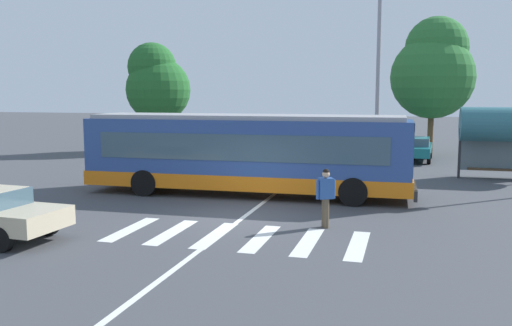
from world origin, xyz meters
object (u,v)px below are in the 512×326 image
at_px(parked_car_teal, 415,147).
at_px(bus_stop_shelter, 504,126).
at_px(city_transit_bus, 246,154).
at_px(background_tree_right, 434,69).
at_px(pedestrian_crossing_street, 326,195).
at_px(parked_car_champagne, 276,145).
at_px(parked_car_blue, 365,146).
at_px(twin_arm_street_lamp, 379,50).
at_px(parked_car_black, 321,145).
at_px(background_tree_left, 157,83).

distance_m(parked_car_teal, bus_stop_shelter, 7.50).
bearing_deg(city_transit_bus, background_tree_right, 66.19).
distance_m(pedestrian_crossing_street, parked_car_champagne, 17.77).
bearing_deg(city_transit_bus, bus_stop_shelter, 33.42).
bearing_deg(parked_car_blue, pedestrian_crossing_street, -89.48).
relative_size(parked_car_blue, twin_arm_street_lamp, 0.46).
xyz_separation_m(pedestrian_crossing_street, parked_car_champagne, (-5.45, 16.91, -0.20)).
bearing_deg(city_transit_bus, parked_car_blue, 74.71).
bearing_deg(parked_car_blue, parked_car_black, -177.02).
relative_size(parked_car_champagne, background_tree_right, 0.53).
distance_m(bus_stop_shelter, background_tree_left, 21.76).
xyz_separation_m(parked_car_black, background_tree_left, (-11.25, 1.25, 3.77)).
bearing_deg(parked_car_black, parked_car_teal, 1.96).
xyz_separation_m(pedestrian_crossing_street, background_tree_left, (-14.00, 18.36, 3.56)).
relative_size(parked_car_teal, bus_stop_shelter, 1.22).
bearing_deg(parked_car_champagne, bus_stop_shelter, -26.58).
relative_size(parked_car_black, parked_car_blue, 1.01).
relative_size(parked_car_champagne, parked_car_teal, 0.98).
bearing_deg(background_tree_right, background_tree_left, -171.49).
relative_size(bus_stop_shelter, background_tree_right, 0.44).
bearing_deg(bus_stop_shelter, city_transit_bus, -146.58).
distance_m(parked_car_black, background_tree_right, 8.81).
distance_m(pedestrian_crossing_street, parked_car_teal, 17.50).
bearing_deg(parked_car_black, twin_arm_street_lamp, -52.60).
relative_size(city_transit_bus, background_tree_left, 1.73).
bearing_deg(pedestrian_crossing_street, bus_stop_shelter, 59.96).
relative_size(city_transit_bus, twin_arm_street_lamp, 1.26).
relative_size(parked_car_teal, twin_arm_street_lamp, 0.47).
xyz_separation_m(bus_stop_shelter, twin_arm_street_lamp, (-5.65, 1.58, 3.55)).
distance_m(twin_arm_street_lamp, background_tree_left, 15.88).
xyz_separation_m(pedestrian_crossing_street, parked_car_blue, (-0.16, 17.25, -0.20)).
bearing_deg(parked_car_blue, background_tree_right, 44.55).
xyz_separation_m(parked_car_blue, bus_stop_shelter, (6.52, -6.24, 1.65)).
distance_m(city_transit_bus, background_tree_left, 17.63).
bearing_deg(bus_stop_shelter, background_tree_left, 160.14).
bearing_deg(parked_car_black, background_tree_right, 31.25).
bearing_deg(background_tree_left, pedestrian_crossing_street, -52.66).
bearing_deg(twin_arm_street_lamp, parked_car_blue, 100.55).
bearing_deg(city_transit_bus, pedestrian_crossing_street, -50.01).
relative_size(city_transit_bus, pedestrian_crossing_street, 7.26).
height_order(pedestrian_crossing_street, parked_car_teal, pedestrian_crossing_street).
relative_size(bus_stop_shelter, background_tree_left, 0.52).
bearing_deg(pedestrian_crossing_street, parked_car_teal, 81.33).
xyz_separation_m(parked_car_black, background_tree_right, (6.41, 3.89, 4.63)).
relative_size(city_transit_bus, parked_car_blue, 2.77).
bearing_deg(parked_car_black, pedestrian_crossing_street, -80.86).
xyz_separation_m(parked_car_champagne, parked_car_black, (2.70, 0.20, 0.00)).
bearing_deg(background_tree_right, pedestrian_crossing_street, -99.88).
height_order(parked_car_black, parked_car_blue, same).
relative_size(parked_car_blue, background_tree_right, 0.52).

